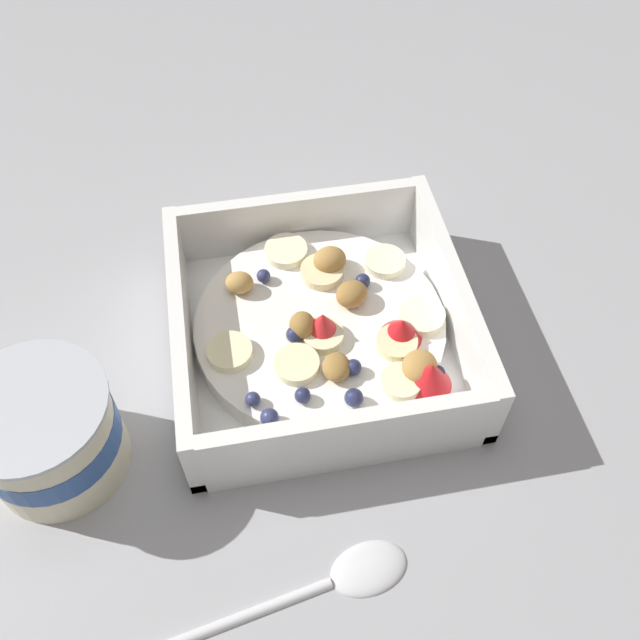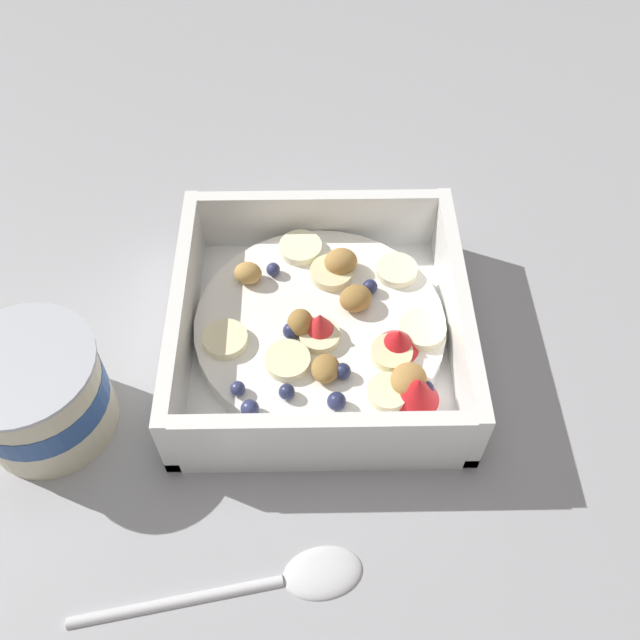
% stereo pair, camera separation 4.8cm
% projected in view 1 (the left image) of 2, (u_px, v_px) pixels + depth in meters
% --- Properties ---
extents(ground_plane, '(2.40, 2.40, 0.00)m').
position_uv_depth(ground_plane, '(301.00, 346.00, 0.51)').
color(ground_plane, '#9E9EA3').
extents(fruit_bowl, '(0.20, 0.20, 0.06)m').
position_uv_depth(fruit_bowl, '(323.00, 329.00, 0.49)').
color(fruit_bowl, white).
rests_on(fruit_bowl, ground).
extents(spoon, '(0.05, 0.17, 0.01)m').
position_uv_depth(spoon, '(327.00, 582.00, 0.40)').
color(spoon, silver).
rests_on(spoon, ground).
extents(yogurt_cup, '(0.09, 0.09, 0.07)m').
position_uv_depth(yogurt_cup, '(47.00, 433.00, 0.42)').
color(yogurt_cup, beige).
rests_on(yogurt_cup, ground).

